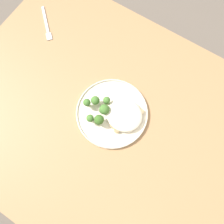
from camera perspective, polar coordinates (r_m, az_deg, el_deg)
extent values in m
plane|color=#665B51|center=(1.55, 0.74, -8.98)|extent=(6.00, 6.00, 0.00)
cube|color=#9E754C|center=(0.84, 1.35, -3.59)|extent=(1.40, 1.00, 0.04)
cube|color=olive|center=(1.51, -11.59, 20.95)|extent=(0.06, 0.06, 0.70)
cylinder|color=beige|center=(0.83, 0.00, -0.27)|extent=(0.29, 0.29, 0.01)
torus|color=beige|center=(0.82, 0.00, -0.12)|extent=(0.29, 0.29, 0.01)
ellipsoid|color=beige|center=(0.80, 3.36, -0.73)|extent=(0.15, 0.13, 0.03)
cylinder|color=beige|center=(0.81, 3.33, -0.94)|extent=(0.02, 0.02, 0.01)
cylinder|color=#988766|center=(0.81, 3.36, -0.84)|extent=(0.02, 0.02, 0.00)
cylinder|color=#E5C689|center=(0.82, 1.02, 0.84)|extent=(0.03, 0.03, 0.01)
cylinder|color=#958159|center=(0.81, 1.02, 0.97)|extent=(0.03, 0.03, 0.00)
cylinder|color=#E5C689|center=(0.82, 8.00, 0.05)|extent=(0.03, 0.03, 0.01)
cylinder|color=#958159|center=(0.81, 8.08, 0.19)|extent=(0.02, 0.02, 0.00)
cylinder|color=#DBB77A|center=(0.80, 0.52, -3.39)|extent=(0.03, 0.03, 0.01)
cylinder|color=#8E774F|center=(0.79, 0.53, -3.27)|extent=(0.03, 0.03, 0.00)
cylinder|color=#DBB77A|center=(0.80, 1.37, -5.08)|extent=(0.02, 0.02, 0.01)
cylinder|color=#8E774F|center=(0.79, 1.38, -5.00)|extent=(0.02, 0.02, 0.00)
cylinder|color=beige|center=(0.80, 2.93, -3.03)|extent=(0.03, 0.03, 0.01)
cylinder|color=#988766|center=(0.80, 2.96, -2.93)|extent=(0.03, 0.03, 0.00)
cylinder|color=#7A994C|center=(0.80, -5.97, -2.14)|extent=(0.02, 0.02, 0.03)
sphere|color=#42702D|center=(0.78, -6.15, -1.74)|extent=(0.03, 0.03, 0.03)
cylinder|color=#7A994C|center=(0.82, -4.57, 2.72)|extent=(0.02, 0.02, 0.02)
sphere|color=#42702D|center=(0.80, -4.70, 3.26)|extent=(0.03, 0.03, 0.03)
cylinder|color=#7A994C|center=(0.80, -3.57, -2.57)|extent=(0.02, 0.02, 0.02)
sphere|color=#386023|center=(0.78, -3.68, -2.16)|extent=(0.04, 0.04, 0.04)
cylinder|color=#7A994C|center=(0.82, -1.45, 2.82)|extent=(0.02, 0.02, 0.02)
sphere|color=#42702D|center=(0.80, -1.49, 3.31)|extent=(0.03, 0.03, 0.03)
cylinder|color=#7A994C|center=(0.82, -6.83, 2.16)|extent=(0.01, 0.01, 0.03)
sphere|color=#42702D|center=(0.80, -7.03, 2.69)|extent=(0.03, 0.03, 0.03)
cylinder|color=#7A994C|center=(0.82, -2.09, 0.29)|extent=(0.02, 0.02, 0.02)
sphere|color=#42702D|center=(0.79, -2.15, 0.75)|extent=(0.04, 0.04, 0.04)
cube|color=silver|center=(0.83, -3.59, 1.45)|extent=(0.03, 0.04, 0.00)
cube|color=silver|center=(0.81, -3.99, -1.46)|extent=(0.03, 0.03, 0.00)
cube|color=silver|center=(0.82, -2.38, 0.69)|extent=(0.03, 0.04, 0.00)
cube|color=silver|center=(1.08, -18.08, 23.29)|extent=(0.12, 0.11, 0.00)
cube|color=silver|center=(1.02, -17.15, 19.50)|extent=(0.04, 0.04, 0.00)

